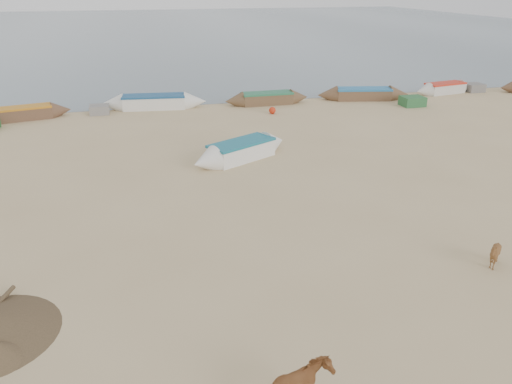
# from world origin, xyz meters

# --- Properties ---
(ground) EXTENTS (140.00, 140.00, 0.00)m
(ground) POSITION_xyz_m (0.00, 0.00, 0.00)
(ground) COLOR tan
(ground) RESTS_ON ground
(sea) EXTENTS (160.00, 160.00, 0.00)m
(sea) POSITION_xyz_m (0.00, 82.00, 0.01)
(sea) COLOR slate
(sea) RESTS_ON ground
(calf_front) EXTENTS (0.81, 0.72, 0.88)m
(calf_front) POSITION_xyz_m (5.99, -1.06, 0.44)
(calf_front) COLOR brown
(calf_front) RESTS_ON ground
(near_canoe) EXTENTS (5.51, 3.76, 0.89)m
(near_canoe) POSITION_xyz_m (0.93, 10.33, 0.44)
(near_canoe) COLOR white
(near_canoe) RESTS_ON ground
(waterline_canoes) EXTENTS (57.45, 3.98, 0.91)m
(waterline_canoes) POSITION_xyz_m (1.17, 20.86, 0.42)
(waterline_canoes) COLOR brown
(waterline_canoes) RESTS_ON ground
(beach_clutter) EXTENTS (44.57, 4.25, 0.64)m
(beach_clutter) POSITION_xyz_m (4.62, 19.62, 0.30)
(beach_clutter) COLOR #2A5E2F
(beach_clutter) RESTS_ON ground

